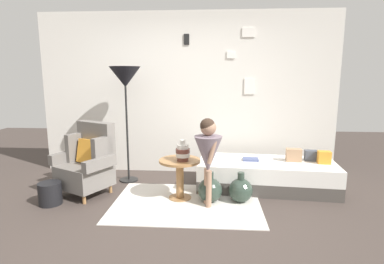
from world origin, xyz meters
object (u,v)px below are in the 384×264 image
armchair (88,162)px  magazine_basket (50,193)px  book_on_daybed (251,159)px  demijohn_far (241,190)px  side_table (180,171)px  demijohn_near (210,190)px  floor_lamp (125,81)px  person_child (208,151)px  vase_striped (183,152)px  daybed (266,175)px

armchair → magazine_basket: size_ratio=3.46×
armchair → book_on_daybed: size_ratio=4.41×
magazine_basket → demijohn_far: bearing=5.5°
armchair → side_table: (1.27, -0.12, -0.06)m
magazine_basket → demijohn_near: bearing=5.8°
side_table → floor_lamp: 1.58m
floor_lamp → person_child: 1.72m
side_table → demijohn_far: bearing=-4.2°
vase_striped → book_on_daybed: size_ratio=1.23×
daybed → floor_lamp: floor_lamp is taller
armchair → demijohn_far: 2.08m
vase_striped → floor_lamp: size_ratio=0.16×
daybed → demijohn_far: daybed is taller
vase_striped → floor_lamp: (-0.91, 0.71, 0.88)m
armchair → magazine_basket: bearing=-129.8°
demijohn_near → magazine_basket: (-2.00, -0.20, -0.02)m
side_table → demijohn_near: 0.46m
floor_lamp → magazine_basket: floor_lamp is taller
magazine_basket → vase_striped: bearing=8.2°
book_on_daybed → demijohn_near: book_on_daybed is taller
side_table → vase_striped: bearing=-48.7°
floor_lamp → person_child: (1.23, -0.87, -0.82)m
daybed → demijohn_near: (-0.79, -0.55, -0.04)m
side_table → vase_striped: 0.27m
vase_striped → floor_lamp: floor_lamp is taller
armchair → demijohn_far: (2.05, -0.18, -0.28)m
magazine_basket → person_child: bearing=2.3°
person_child → magazine_basket: size_ratio=3.93×
vase_striped → armchair: bearing=172.6°
vase_striped → demijohn_far: 0.88m
daybed → demijohn_far: size_ratio=5.00×
vase_striped → person_child: (0.32, -0.16, 0.06)m
daybed → vase_striped: (-1.14, -0.51, 0.44)m
daybed → side_table: bearing=-158.7°
daybed → side_table: (-1.19, -0.46, 0.18)m
side_table → floor_lamp: floor_lamp is taller
side_table → person_child: person_child is taller
vase_striped → magazine_basket: 1.74m
daybed → book_on_daybed: size_ratio=8.92×
person_child → book_on_daybed: (0.60, 0.71, -0.29)m
floor_lamp → person_child: floor_lamp is taller
daybed → side_table: 1.29m
person_child → magazine_basket: 2.05m
daybed → floor_lamp: (-2.05, 0.20, 1.32)m
floor_lamp → daybed: bearing=-5.5°
book_on_daybed → demijohn_far: book_on_daybed is taller
vase_striped → book_on_daybed: bearing=30.8°
armchair → book_on_daybed: bearing=9.7°
floor_lamp → book_on_daybed: (1.83, -0.16, -1.11)m
demijohn_far → magazine_basket: (-2.39, -0.23, -0.02)m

